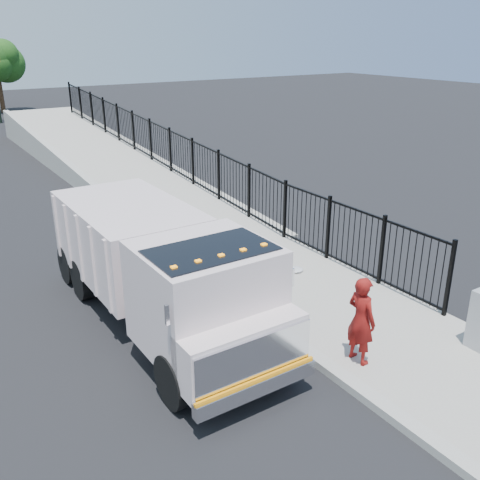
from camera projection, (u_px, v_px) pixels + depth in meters
ground at (266, 325)px, 12.01m from camera, size 120.00×120.00×0.00m
sidewalk at (394, 338)px, 11.40m from camera, size 3.55×12.00×0.12m
curb at (326, 366)px, 10.41m from camera, size 0.30×12.00×0.16m
ramp at (108, 170)px, 25.60m from camera, size 3.95×24.06×3.19m
iron_fence at (171, 164)px, 22.87m from camera, size 0.10×28.00×1.80m
truck at (161, 265)px, 11.50m from camera, size 2.57×7.63×2.61m
worker at (361, 320)px, 10.21m from camera, size 0.45×0.67×1.79m
debris at (296, 269)px, 14.45m from camera, size 0.40×0.40×0.10m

